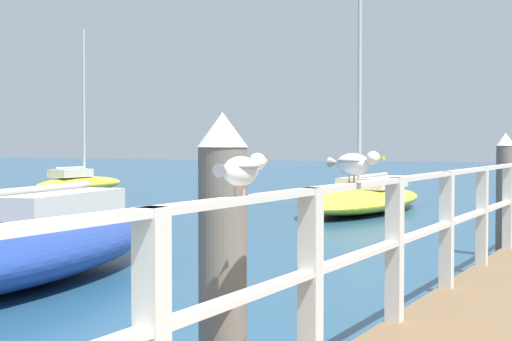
{
  "coord_description": "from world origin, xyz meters",
  "views": [
    {
      "loc": [
        0.54,
        -0.25,
        1.77
      ],
      "look_at": [
        -4.32,
        9.08,
        1.43
      ],
      "focal_mm": 55.53,
      "sensor_mm": 36.0,
      "label": 1
    }
  ],
  "objects_px": {
    "seagull_foreground": "(241,169)",
    "boat_5": "(80,182)",
    "boat_0": "(12,246)",
    "dock_piling_near": "(223,281)",
    "dock_piling_far": "(505,195)",
    "boat_1": "(364,198)",
    "seagull_background": "(354,163)"
  },
  "relations": [
    {
      "from": "seagull_foreground",
      "to": "boat_5",
      "type": "xyz_separation_m",
      "value": [
        -17.75,
        19.82,
        -1.28
      ]
    },
    {
      "from": "boat_0",
      "to": "boat_5",
      "type": "xyz_separation_m",
      "value": [
        -12.25,
        15.84,
        -0.12
      ]
    },
    {
      "from": "dock_piling_near",
      "to": "seagull_foreground",
      "type": "bearing_deg",
      "value": -51.05
    },
    {
      "from": "boat_5",
      "to": "dock_piling_near",
      "type": "bearing_deg",
      "value": -49.48
    },
    {
      "from": "seagull_foreground",
      "to": "boat_5",
      "type": "relative_size",
      "value": 0.08
    },
    {
      "from": "dock_piling_near",
      "to": "dock_piling_far",
      "type": "bearing_deg",
      "value": 90.0
    },
    {
      "from": "seagull_foreground",
      "to": "boat_1",
      "type": "relative_size",
      "value": 0.06
    },
    {
      "from": "boat_1",
      "to": "boat_5",
      "type": "distance_m",
      "value": 12.93
    },
    {
      "from": "dock_piling_near",
      "to": "dock_piling_far",
      "type": "height_order",
      "value": "same"
    },
    {
      "from": "dock_piling_far",
      "to": "boat_0",
      "type": "bearing_deg",
      "value": -133.49
    },
    {
      "from": "dock_piling_near",
      "to": "seagull_background",
      "type": "relative_size",
      "value": 4.24
    },
    {
      "from": "seagull_foreground",
      "to": "seagull_background",
      "type": "relative_size",
      "value": 1.03
    },
    {
      "from": "boat_0",
      "to": "dock_piling_near",
      "type": "bearing_deg",
      "value": 135.29
    },
    {
      "from": "dock_piling_far",
      "to": "seagull_foreground",
      "type": "bearing_deg",
      "value": -87.68
    },
    {
      "from": "dock_piling_far",
      "to": "seagull_background",
      "type": "height_order",
      "value": "dock_piling_far"
    },
    {
      "from": "dock_piling_near",
      "to": "boat_1",
      "type": "bearing_deg",
      "value": 106.96
    },
    {
      "from": "dock_piling_near",
      "to": "boat_0",
      "type": "relative_size",
      "value": 0.21
    },
    {
      "from": "seagull_foreground",
      "to": "boat_5",
      "type": "distance_m",
      "value": 26.64
    },
    {
      "from": "boat_5",
      "to": "seagull_foreground",
      "type": "bearing_deg",
      "value": -49.55
    },
    {
      "from": "boat_1",
      "to": "dock_piling_far",
      "type": "bearing_deg",
      "value": 123.1
    },
    {
      "from": "seagull_background",
      "to": "boat_5",
      "type": "xyz_separation_m",
      "value": [
        -17.76,
        18.25,
        -1.28
      ]
    },
    {
      "from": "dock_piling_near",
      "to": "seagull_foreground",
      "type": "distance_m",
      "value": 0.9
    },
    {
      "from": "dock_piling_far",
      "to": "seagull_background",
      "type": "relative_size",
      "value": 4.24
    },
    {
      "from": "dock_piling_near",
      "to": "boat_5",
      "type": "height_order",
      "value": "boat_5"
    },
    {
      "from": "boat_0",
      "to": "boat_1",
      "type": "distance_m",
      "value": 12.5
    },
    {
      "from": "seagull_background",
      "to": "dock_piling_near",
      "type": "bearing_deg",
      "value": 0.77
    },
    {
      "from": "dock_piling_near",
      "to": "dock_piling_far",
      "type": "xyz_separation_m",
      "value": [
        0.0,
        8.91,
        0.0
      ]
    },
    {
      "from": "boat_0",
      "to": "seagull_background",
      "type": "bearing_deg",
      "value": 146.1
    },
    {
      "from": "dock_piling_near",
      "to": "boat_1",
      "type": "relative_size",
      "value": 0.25
    },
    {
      "from": "dock_piling_near",
      "to": "boat_0",
      "type": "xyz_separation_m",
      "value": [
        -5.12,
        3.51,
        -0.5
      ]
    },
    {
      "from": "dock_piling_far",
      "to": "boat_1",
      "type": "distance_m",
      "value": 8.64
    },
    {
      "from": "dock_piling_near",
      "to": "boat_5",
      "type": "xyz_separation_m",
      "value": [
        -17.37,
        19.35,
        -0.62
      ]
    }
  ]
}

